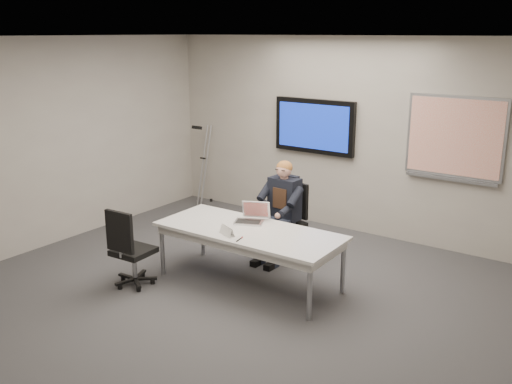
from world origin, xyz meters
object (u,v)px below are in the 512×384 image
Objects in this scene: office_chair_far at (288,233)px; laptop at (252,217)px; office_chair_near at (132,262)px; seated_person at (277,221)px; conference_table at (249,236)px.

office_chair_far is 0.90m from laptop.
office_chair_near is 0.74× the size of seated_person.
conference_table is 5.06× the size of laptop.
office_chair_far is 2.09m from office_chair_near.
seated_person is (-0.14, 0.80, -0.08)m from conference_table.
conference_table is 0.31m from laptop.
laptop is (-0.01, -0.79, 0.43)m from office_chair_far.
laptop reaches higher than conference_table.
office_chair_near is at bearing -142.72° from conference_table.
conference_table is 2.28× the size of office_chair_far.
conference_table is at bearing -85.46° from laptop.
laptop is at bearing -133.89° from office_chair_near.
conference_table is 2.32× the size of office_chair_near.
laptop is (0.93, 1.08, 0.43)m from office_chair_near.
office_chair_near is 1.89m from seated_person.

